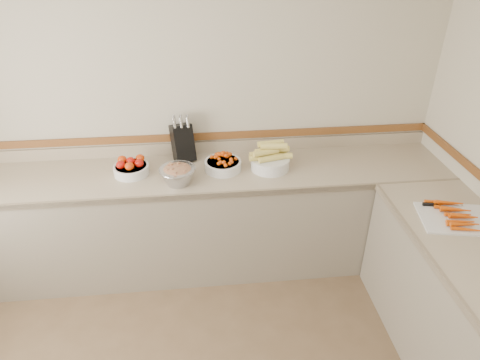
{
  "coord_description": "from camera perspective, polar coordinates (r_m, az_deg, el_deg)",
  "views": [
    {
      "loc": [
        0.08,
        -1.19,
        2.52
      ],
      "look_at": [
        0.35,
        1.35,
        1.0
      ],
      "focal_mm": 32.0,
      "sensor_mm": 36.0,
      "label": 1
    }
  ],
  "objects": [
    {
      "name": "tomato_bowl",
      "position": [
        3.33,
        -14.31,
        1.64
      ],
      "size": [
        0.27,
        0.27,
        0.13
      ],
      "color": "silver",
      "rests_on": "counter_back"
    },
    {
      "name": "cherry_tomato_bowl",
      "position": [
        3.29,
        -2.29,
        2.2
      ],
      "size": [
        0.29,
        0.29,
        0.15
      ],
      "color": "silver",
      "rests_on": "counter_back"
    },
    {
      "name": "knife_block",
      "position": [
        3.42,
        -7.66,
        5.07
      ],
      "size": [
        0.21,
        0.23,
        0.38
      ],
      "color": "black",
      "rests_on": "counter_back"
    },
    {
      "name": "cutting_board",
      "position": [
        3.08,
        26.68,
        -4.36
      ],
      "size": [
        0.49,
        0.42,
        0.06
      ],
      "color": "silver",
      "rests_on": "counter_right"
    },
    {
      "name": "rhubarb_bowl",
      "position": [
        3.12,
        -8.31,
        0.78
      ],
      "size": [
        0.27,
        0.27,
        0.15
      ],
      "color": "#B2B2BA",
      "rests_on": "counter_back"
    },
    {
      "name": "back_wall",
      "position": [
        3.42,
        -7.09,
        9.59
      ],
      "size": [
        4.0,
        0.0,
        4.0
      ],
      "primitive_type": "plane",
      "rotation": [
        1.57,
        0.0,
        0.0
      ],
      "color": "#BEB49D",
      "rests_on": "ground_plane"
    },
    {
      "name": "counter_back",
      "position": [
        3.54,
        -6.23,
        -5.21
      ],
      "size": [
        4.0,
        0.65,
        1.08
      ],
      "color": "tan",
      "rests_on": "ground_plane"
    },
    {
      "name": "corn_bowl",
      "position": [
        3.3,
        4.04,
        2.78
      ],
      "size": [
        0.33,
        0.3,
        0.22
      ],
      "color": "silver",
      "rests_on": "counter_back"
    }
  ]
}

